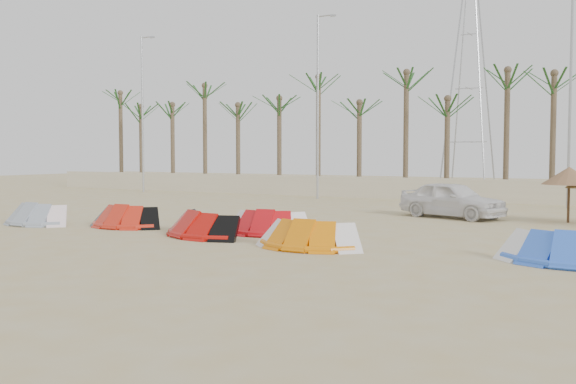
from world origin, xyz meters
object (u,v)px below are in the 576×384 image
Objects in this scene: parasol_left at (569,176)px; kite_orange at (312,233)px; kite_red_mid at (208,223)px; car at (452,200)px; kite_grey at (41,213)px; kite_red_right at (272,222)px; kite_red_left at (130,216)px; kite_blue at (575,246)px.

kite_orange is at bearing -116.93° from parasol_left.
car is (5.44, 9.84, 0.36)m from kite_red_mid.
kite_grey and kite_red_right have the same top height.
kite_red_left and kite_orange have the same top height.
kite_red_right is (5.68, 0.81, 0.00)m from kite_red_left.
kite_red_right is at bearing 141.57° from kite_orange.
kite_red_left is at bearing 178.47° from kite_blue.
kite_red_right is 0.70× the size of car.
kite_red_left is 0.97× the size of kite_orange.
parasol_left is (-1.28, 10.13, 1.43)m from kite_blue.
kite_grey is 7.65m from kite_red_mid.
kite_red_left and kite_blue have the same top height.
kite_orange is at bearing -167.46° from car.
kite_red_mid is 1.15× the size of kite_blue.
kite_grey is at bearing -148.59° from parasol_left.
kite_red_mid is at bearing -142.02° from kite_red_right.
kite_grey is 0.96× the size of kite_red_right.
kite_orange is at bearing -38.43° from kite_red_right.
parasol_left is 0.48× the size of car.
kite_red_mid is 1.86× the size of parasol_left.
parasol_left is 4.65m from car.
kite_red_mid is at bearing 3.76° from kite_grey.
kite_grey and kite_orange have the same top height.
kite_red_left is at bearing 171.14° from kite_orange.
kite_blue is at bearing -1.53° from kite_red_left.
car is at bearing 44.70° from kite_red_left.
kite_orange is at bearing -8.86° from kite_red_left.
kite_orange is 6.94m from kite_blue.
kite_grey is 9.49m from kite_red_right.
kite_red_mid is at bearing -7.17° from kite_red_left.
kite_red_mid is 14.33m from parasol_left.
kite_blue is (11.22, 0.10, -0.00)m from kite_red_mid.
kite_grey is at bearing 146.79° from car.
parasol_left is (17.57, 10.73, 1.43)m from kite_grey.
kite_blue is at bearing -130.89° from car.
parasol_left reaches higher than kite_orange.
kite_grey is 0.97× the size of kite_orange.
kite_blue is at bearing -82.82° from parasol_left.
kite_red_right is 9.61m from kite_blue.
car is (9.44, 9.34, 0.36)m from kite_red_left.
parasol_left is (9.94, 10.23, 1.43)m from kite_red_mid.
kite_red_left is 0.86× the size of kite_blue.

